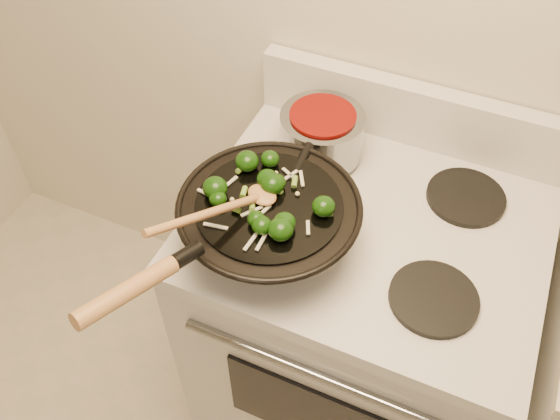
% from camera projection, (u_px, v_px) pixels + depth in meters
% --- Properties ---
extents(stove, '(0.78, 0.67, 1.08)m').
position_uv_depth(stove, '(353.00, 322.00, 1.67)').
color(stove, silver).
rests_on(stove, ground).
extents(wok, '(0.38, 0.61, 0.21)m').
position_uv_depth(wok, '(268.00, 221.00, 1.22)').
color(wok, black).
rests_on(wok, stove).
extents(stirfry, '(0.28, 0.25, 0.04)m').
position_uv_depth(stirfry, '(265.00, 193.00, 1.18)').
color(stirfry, black).
rests_on(stirfry, wok).
extents(wooden_spoon, '(0.15, 0.29, 0.11)m').
position_uv_depth(wooden_spoon, '(232.00, 205.00, 1.13)').
color(wooden_spoon, '#A47141').
rests_on(wooden_spoon, wok).
extents(saucepan, '(0.20, 0.32, 0.12)m').
position_uv_depth(saucepan, '(321.00, 134.00, 1.41)').
color(saucepan, gray).
rests_on(saucepan, stove).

